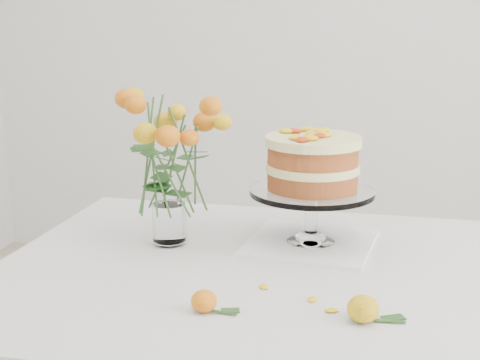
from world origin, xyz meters
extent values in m
cube|color=white|center=(0.00, 2.00, 1.35)|extent=(4.00, 0.04, 2.70)
cube|color=tan|center=(0.00, 0.00, 0.73)|extent=(1.40, 0.90, 0.04)
cylinder|color=tan|center=(-0.62, 0.37, 0.35)|extent=(0.06, 0.06, 0.71)
cube|color=silver|center=(0.00, 0.00, 0.75)|extent=(1.42, 0.92, 0.01)
cube|color=silver|center=(0.00, 0.46, 0.65)|extent=(1.42, 0.01, 0.20)
cube|color=silver|center=(-0.71, 0.00, 0.65)|extent=(0.01, 0.92, 0.20)
cube|color=white|center=(-0.06, 0.18, 0.76)|extent=(0.31, 0.31, 0.01)
cylinder|color=white|center=(-0.06, 0.18, 0.83)|extent=(0.03, 0.03, 0.09)
cylinder|color=white|center=(-0.06, 0.18, 0.88)|extent=(0.29, 0.29, 0.01)
cylinder|color=#AD5427|center=(-0.06, 0.18, 0.91)|extent=(0.24, 0.24, 0.04)
cylinder|color=#FFFEA4|center=(-0.06, 0.18, 0.94)|extent=(0.25, 0.25, 0.02)
cylinder|color=#AD5427|center=(-0.06, 0.18, 0.97)|extent=(0.24, 0.24, 0.04)
cylinder|color=#FFFEA4|center=(-0.06, 0.18, 1.00)|extent=(0.25, 0.25, 0.02)
cylinder|color=white|center=(-0.39, 0.11, 0.76)|extent=(0.06, 0.06, 0.01)
cylinder|color=white|center=(-0.39, 0.11, 0.81)|extent=(0.08, 0.08, 0.09)
ellipsoid|color=yellow|center=(0.08, -0.21, 0.78)|extent=(0.06, 0.06, 0.05)
cylinder|color=#325B24|center=(0.12, -0.21, 0.76)|extent=(0.07, 0.01, 0.01)
ellipsoid|color=#CD640A|center=(-0.21, -0.23, 0.78)|extent=(0.05, 0.05, 0.04)
cylinder|color=#325B24|center=(-0.17, -0.23, 0.76)|extent=(0.06, 0.01, 0.00)
ellipsoid|color=yellow|center=(-0.12, -0.10, 0.76)|extent=(0.03, 0.02, 0.00)
ellipsoid|color=yellow|center=(-0.02, -0.14, 0.76)|extent=(0.03, 0.02, 0.00)
ellipsoid|color=yellow|center=(0.02, -0.18, 0.76)|extent=(0.03, 0.02, 0.00)
camera|label=1|loc=(0.11, -1.30, 1.27)|focal=50.00mm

